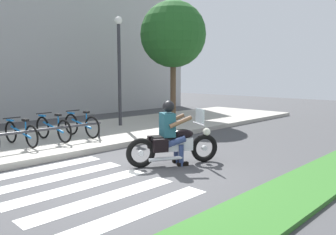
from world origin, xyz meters
TOP-DOWN VIEW (x-y plane):
  - ground_plane at (0.00, 0.00)m, footprint 48.00×48.00m
  - grass_median at (0.00, -2.94)m, footprint 24.00×1.10m
  - sidewalk at (0.00, 4.22)m, footprint 24.00×4.40m
  - crosswalk_stripe_0 at (-0.90, -1.60)m, footprint 2.80×0.40m
  - crosswalk_stripe_1 at (-0.90, -0.80)m, footprint 2.80×0.40m
  - crosswalk_stripe_2 at (-0.90, 0.00)m, footprint 2.80×0.40m
  - crosswalk_stripe_3 at (-0.90, 0.80)m, footprint 2.80×0.40m
  - crosswalk_stripe_4 at (-0.90, 1.60)m, footprint 2.80×0.40m
  - motorcycle at (1.40, -0.18)m, footprint 1.99×1.09m
  - rider at (1.33, -0.14)m, footprint 0.76×0.71m
  - bicycle_2 at (-0.48, 3.60)m, footprint 0.48×1.67m
  - bicycle_3 at (0.42, 3.60)m, footprint 0.48×1.71m
  - bicycle_4 at (1.32, 3.60)m, footprint 0.48×1.65m
  - bike_rack at (-0.48, 3.04)m, footprint 4.19×0.07m
  - street_lamp at (3.55, 4.62)m, footprint 0.28×0.28m
  - tree_near_rack at (6.79, 5.02)m, footprint 2.86×2.86m

SIDE VIEW (x-z plane):
  - ground_plane at x=0.00m, z-range 0.00..0.00m
  - crosswalk_stripe_0 at x=-0.90m, z-range 0.00..0.01m
  - crosswalk_stripe_1 at x=-0.90m, z-range 0.00..0.01m
  - crosswalk_stripe_2 at x=-0.90m, z-range 0.00..0.01m
  - crosswalk_stripe_3 at x=-0.90m, z-range 0.00..0.01m
  - crosswalk_stripe_4 at x=-0.90m, z-range 0.00..0.01m
  - grass_median at x=0.00m, z-range 0.00..0.08m
  - sidewalk at x=0.00m, z-range 0.00..0.15m
  - motorcycle at x=1.40m, z-range -0.16..1.08m
  - bicycle_2 at x=-0.48m, z-range 0.12..0.85m
  - bicycle_3 at x=0.42m, z-range 0.12..0.90m
  - bicycle_4 at x=1.32m, z-range 0.11..0.90m
  - bike_rack at x=-0.48m, z-range 0.33..0.81m
  - rider at x=1.33m, z-range 0.11..1.55m
  - street_lamp at x=3.55m, z-range 0.45..4.51m
  - tree_near_rack at x=6.79m, z-range 1.14..6.32m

